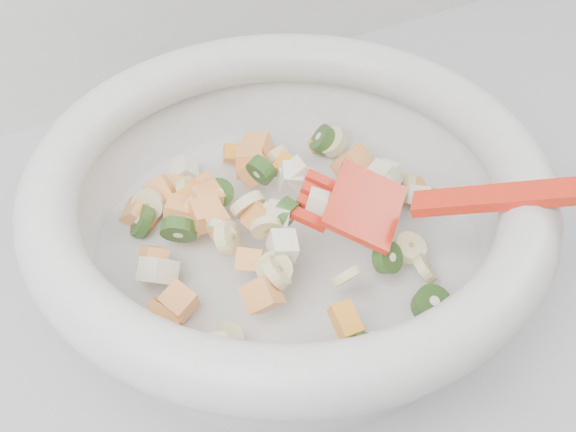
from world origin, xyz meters
name	(u,v)px	position (x,y,z in m)	size (l,w,h in m)	color
mixing_bowl	(288,205)	(0.17, 1.45, 0.96)	(0.41, 0.40, 0.15)	silver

